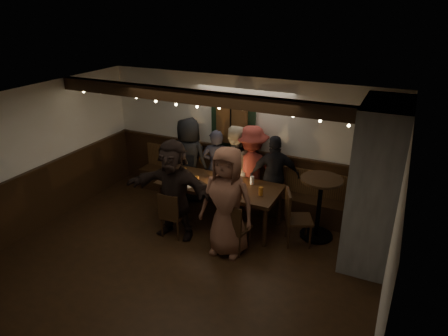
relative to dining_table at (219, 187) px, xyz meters
The scene contains 13 objects.
room 1.13m from the dining_table, ahead, with size 6.02×5.01×2.62m.
dining_table is the anchor object (origin of this frame).
chair_near_left 1.01m from the dining_table, 123.65° to the right, with size 0.41×0.41×0.87m.
chair_near_right 1.04m from the dining_table, 51.03° to the right, with size 0.47×0.47×0.92m.
chair_end 1.46m from the dining_table, ahead, with size 0.59×0.59×1.00m.
high_top 1.82m from the dining_table, ahead, with size 0.72×0.72×1.14m.
person_a 1.22m from the dining_table, 146.82° to the left, with size 0.86×0.56×1.76m, color black.
person_b 0.84m from the dining_table, 119.92° to the left, with size 0.58×0.38×1.59m, color #282839.
person_c 0.69m from the dining_table, 90.32° to the left, with size 0.85×0.66×1.74m, color beige.
person_d 0.84m from the dining_table, 66.17° to the left, with size 1.13×0.65×1.75m, color maroon.
person_e 1.11m from the dining_table, 42.98° to the left, with size 0.95×0.40×1.62m, color black.
person_f 0.91m from the dining_table, 126.20° to the right, with size 1.68×0.54×1.81m, color black.
person_g 0.98m from the dining_table, 56.43° to the right, with size 0.92×0.60×1.88m, color brown.
Camera 1 is at (2.90, -4.58, 3.96)m, focal length 32.00 mm.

